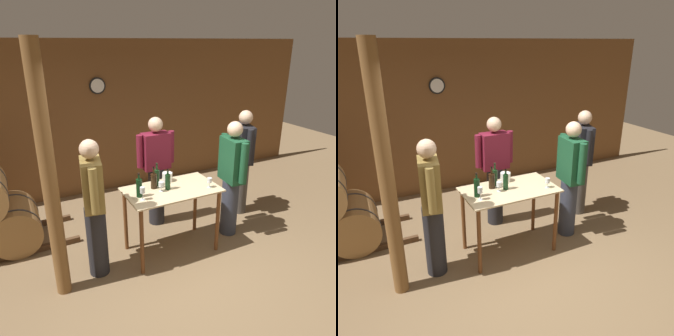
% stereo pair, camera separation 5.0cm
% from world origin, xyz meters
% --- Properties ---
extents(ground_plane, '(14.00, 14.00, 0.00)m').
position_xyz_m(ground_plane, '(0.00, 0.00, 0.00)').
color(ground_plane, brown).
extents(back_wall, '(8.40, 0.08, 2.70)m').
position_xyz_m(back_wall, '(-0.00, 2.92, 1.35)').
color(back_wall, brown).
rests_on(back_wall, ground_plane).
extents(tasting_table, '(1.19, 0.69, 0.90)m').
position_xyz_m(tasting_table, '(0.01, 0.61, 0.73)').
color(tasting_table, beige).
rests_on(tasting_table, ground_plane).
extents(wooden_post, '(0.16, 0.16, 2.70)m').
position_xyz_m(wooden_post, '(-1.44, 0.46, 1.35)').
color(wooden_post, brown).
rests_on(wooden_post, ground_plane).
extents(wine_bottle_far_left, '(0.07, 0.07, 0.31)m').
position_xyz_m(wine_bottle_far_left, '(-0.44, 0.59, 1.02)').
color(wine_bottle_far_left, black).
rests_on(wine_bottle_far_left, tasting_table).
extents(wine_bottle_left, '(0.08, 0.08, 0.29)m').
position_xyz_m(wine_bottle_left, '(-0.18, 0.74, 1.01)').
color(wine_bottle_left, black).
rests_on(wine_bottle_left, tasting_table).
extents(wine_bottle_center, '(0.06, 0.06, 0.31)m').
position_xyz_m(wine_bottle_center, '(-0.11, 0.80, 1.02)').
color(wine_bottle_center, '#193819').
rests_on(wine_bottle_center, tasting_table).
extents(wine_bottle_right, '(0.07, 0.07, 0.27)m').
position_xyz_m(wine_bottle_right, '(-0.03, 0.63, 1.01)').
color(wine_bottle_right, black).
rests_on(wine_bottle_right, tasting_table).
extents(wine_glass_near_left, '(0.06, 0.06, 0.17)m').
position_xyz_m(wine_glass_near_left, '(-0.43, 0.49, 1.02)').
color(wine_glass_near_left, silver).
rests_on(wine_glass_near_left, tasting_table).
extents(wine_glass_near_center, '(0.07, 0.07, 0.12)m').
position_xyz_m(wine_glass_near_center, '(-0.14, 0.61, 0.99)').
color(wine_glass_near_center, silver).
rests_on(wine_glass_near_center, tasting_table).
extents(wine_glass_near_right, '(0.06, 0.06, 0.13)m').
position_xyz_m(wine_glass_near_right, '(0.46, 0.44, 1.00)').
color(wine_glass_near_right, silver).
rests_on(wine_glass_near_right, tasting_table).
extents(ice_bucket, '(0.14, 0.14, 0.12)m').
position_xyz_m(ice_bucket, '(0.08, 0.86, 0.96)').
color(ice_bucket, white).
rests_on(ice_bucket, tasting_table).
extents(person_host, '(0.34, 0.56, 1.69)m').
position_xyz_m(person_host, '(1.50, 1.07, 0.89)').
color(person_host, '#4C4742').
rests_on(person_host, ground_plane).
extents(person_visitor_with_scarf, '(0.59, 0.24, 1.67)m').
position_xyz_m(person_visitor_with_scarf, '(0.14, 1.36, 0.88)').
color(person_visitor_with_scarf, '#232328').
rests_on(person_visitor_with_scarf, ground_plane).
extents(person_visitor_bearded, '(0.29, 0.58, 1.69)m').
position_xyz_m(person_visitor_bearded, '(-0.99, 0.59, 0.89)').
color(person_visitor_bearded, '#232328').
rests_on(person_visitor_bearded, ground_plane).
extents(person_visitor_near_door, '(0.25, 0.59, 1.67)m').
position_xyz_m(person_visitor_near_door, '(0.96, 0.62, 0.89)').
color(person_visitor_near_door, '#333847').
rests_on(person_visitor_near_door, ground_plane).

